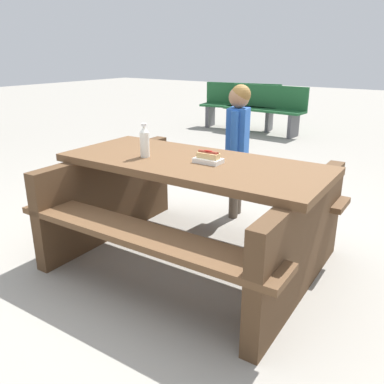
# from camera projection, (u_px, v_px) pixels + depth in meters

# --- Properties ---
(ground_plane) EXTENTS (30.00, 30.00, 0.00)m
(ground_plane) POSITION_uv_depth(u_px,v_px,m) (192.00, 260.00, 2.91)
(ground_plane) COLOR gray
(ground_plane) RESTS_ON ground
(picnic_table) EXTENTS (1.84, 1.45, 0.75)m
(picnic_table) POSITION_uv_depth(u_px,v_px,m) (192.00, 203.00, 2.76)
(picnic_table) COLOR brown
(picnic_table) RESTS_ON ground
(soda_bottle) EXTENTS (0.06, 0.06, 0.23)m
(soda_bottle) POSITION_uv_depth(u_px,v_px,m) (145.00, 142.00, 2.71)
(soda_bottle) COLOR silver
(soda_bottle) RESTS_ON picnic_table
(hotdog_tray) EXTENTS (0.18, 0.11, 0.08)m
(hotdog_tray) POSITION_uv_depth(u_px,v_px,m) (208.00, 158.00, 2.59)
(hotdog_tray) COLOR white
(hotdog_tray) RESTS_ON picnic_table
(child_in_coat) EXTENTS (0.20, 0.28, 1.17)m
(child_in_coat) POSITION_uv_depth(u_px,v_px,m) (238.00, 135.00, 3.46)
(child_in_coat) COLOR brown
(child_in_coat) RESTS_ON ground
(park_bench_near) EXTENTS (1.52, 0.49, 0.85)m
(park_bench_near) POSITION_uv_depth(u_px,v_px,m) (265.00, 108.00, 7.26)
(park_bench_near) COLOR #1E592D
(park_bench_near) RESTS_ON ground
(park_bench_far) EXTENTS (1.55, 0.64, 0.85)m
(park_bench_far) POSITION_uv_depth(u_px,v_px,m) (240.00, 105.00, 7.72)
(park_bench_far) COLOR #1E592D
(park_bench_far) RESTS_ON ground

